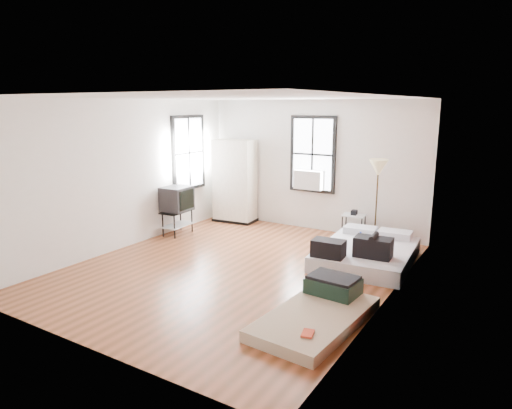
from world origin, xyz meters
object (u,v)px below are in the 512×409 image
Objects in this scene: mattress_bare at (320,310)px; side_table at (354,220)px; floor_lamp at (378,172)px; mattress_main at (366,252)px; wardrobe at (235,181)px; tv_stand at (177,200)px.

side_table is (-0.88, 3.68, 0.27)m from mattress_bare.
side_table is 1.13m from floor_lamp.
wardrobe reaches higher than mattress_main.
mattress_main reaches higher than side_table.
wardrobe is at bearing 140.47° from mattress_bare.
floor_lamp is at bearing -8.58° from side_table.
mattress_main is at bearing -24.03° from wardrobe.
wardrobe is 3.38m from floor_lamp.
tv_stand is at bearing -178.94° from mattress_main.
mattress_bare is at bearing -29.80° from tv_stand.
tv_stand reaches higher than side_table.
wardrobe is 1.87× the size of tv_stand.
wardrobe reaches higher than floor_lamp.
tv_stand is (-0.40, -1.57, -0.22)m from wardrobe.
floor_lamp is at bearing 96.06° from mattress_main.
floor_lamp reaches higher than mattress_bare.
tv_stand is (-3.74, -1.57, -0.69)m from floor_lamp.
mattress_bare is 1.15× the size of floor_lamp.
mattress_main is 2.42m from mattress_bare.
tv_stand is at bearing -153.47° from side_table.
mattress_bare is at bearing -83.50° from floor_lamp.
mattress_bare is 1.00× the size of wardrobe.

